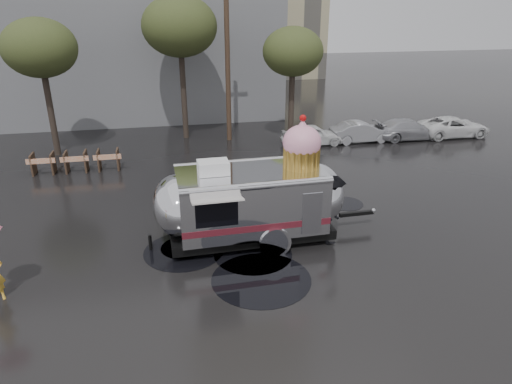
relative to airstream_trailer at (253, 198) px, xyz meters
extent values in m
plane|color=black|center=(-1.51, -1.60, -1.54)|extent=(120.00, 120.00, 0.00)
cylinder|color=black|center=(-0.21, -1.07, -1.53)|extent=(2.55, 2.55, 0.01)
cylinder|color=black|center=(-0.25, -2.52, -1.53)|extent=(2.99, 2.99, 0.01)
cylinder|color=black|center=(4.27, 2.16, -1.53)|extent=(1.45, 1.45, 0.01)
cylinder|color=black|center=(-2.42, -0.39, -1.53)|extent=(2.65, 2.65, 0.01)
cylinder|color=black|center=(-2.38, -0.15, -1.53)|extent=(1.61, 1.61, 0.01)
cube|color=slate|center=(-5.51, 22.40, 4.96)|extent=(22.00, 12.00, 13.00)
cylinder|color=#473323|center=(0.99, 12.40, 2.96)|extent=(0.28, 0.28, 9.00)
cylinder|color=#382D26|center=(-8.51, 11.40, 1.39)|extent=(0.32, 0.32, 5.85)
ellipsoid|color=#323D1C|center=(-8.51, 11.40, 3.99)|extent=(3.64, 3.64, 2.86)
cylinder|color=#382D26|center=(-1.51, 13.40, 1.84)|extent=(0.32, 0.32, 6.75)
ellipsoid|color=#323D1C|center=(-1.51, 13.40, 4.84)|extent=(4.20, 4.20, 3.30)
cylinder|color=#382D26|center=(4.49, 11.40, 1.16)|extent=(0.32, 0.32, 5.40)
ellipsoid|color=#323D1C|center=(4.49, 11.40, 3.56)|extent=(3.36, 3.36, 2.64)
cube|color=#473323|center=(-9.01, 8.40, -1.04)|extent=(0.08, 0.80, 1.00)
cube|color=#473323|center=(-8.11, 8.40, -1.04)|extent=(0.08, 0.80, 1.00)
cube|color=#E5590C|center=(-8.56, 8.02, -0.79)|extent=(1.30, 0.04, 0.25)
cube|color=#473323|center=(-7.51, 8.40, -1.04)|extent=(0.08, 0.80, 1.00)
cube|color=#473323|center=(-6.61, 8.40, -1.04)|extent=(0.08, 0.80, 1.00)
cube|color=#E5590C|center=(-7.06, 8.02, -0.79)|extent=(1.30, 0.04, 0.25)
cube|color=#473323|center=(-6.01, 8.40, -1.04)|extent=(0.08, 0.80, 1.00)
cube|color=#473323|center=(-5.11, 8.40, -1.04)|extent=(0.08, 0.80, 1.00)
cube|color=#E5590C|center=(-5.56, 8.02, -0.79)|extent=(1.30, 0.04, 0.25)
imported|color=silver|center=(5.49, 10.40, -0.84)|extent=(4.00, 1.80, 1.40)
imported|color=#B2B2B7|center=(8.49, 10.40, -0.84)|extent=(4.00, 1.80, 1.40)
imported|color=#B2B2B7|center=(11.49, 10.40, -0.82)|extent=(4.20, 1.80, 1.44)
imported|color=silver|center=(14.49, 10.40, -0.79)|extent=(4.40, 1.90, 1.50)
cube|color=silver|center=(-0.10, 0.00, 0.00)|extent=(4.88, 2.65, 1.97)
ellipsoid|color=silver|center=(2.30, 0.07, 0.00)|extent=(1.71, 2.56, 1.97)
ellipsoid|color=silver|center=(-2.51, -0.06, 0.00)|extent=(1.71, 2.56, 1.97)
cube|color=black|center=(-0.10, 0.00, -1.15)|extent=(5.53, 2.34, 0.33)
cylinder|color=black|center=(0.48, -1.11, -1.15)|extent=(0.77, 0.26, 0.77)
cylinder|color=black|center=(0.41, 1.15, -1.15)|extent=(0.77, 0.26, 0.77)
cylinder|color=silver|center=(0.48, -1.26, -1.10)|extent=(1.05, 0.14, 1.05)
cube|color=black|center=(3.84, 0.11, -0.99)|extent=(1.32, 0.17, 0.13)
sphere|color=silver|center=(4.49, 0.13, -0.93)|extent=(0.18, 0.18, 0.18)
cylinder|color=black|center=(-3.49, -0.09, -1.26)|extent=(0.11, 0.11, 0.55)
cube|color=#55161F|center=(-0.07, -1.25, -0.50)|extent=(4.81, 0.16, 0.22)
cube|color=#55161F|center=(-0.14, 1.26, -0.50)|extent=(4.81, 0.16, 0.22)
cube|color=black|center=(-1.38, -1.30, 0.16)|extent=(1.31, 0.07, 0.88)
cube|color=beige|center=(-1.37, -1.56, 0.71)|extent=(1.55, 0.59, 0.16)
cube|color=silver|center=(1.68, -1.22, -0.17)|extent=(0.66, 0.05, 1.42)
cube|color=white|center=(-1.31, -0.03, 1.20)|extent=(1.00, 0.74, 0.42)
cylinder|color=gold|center=(1.65, 0.05, 1.31)|extent=(1.17, 1.17, 0.66)
ellipsoid|color=#FDA9C3|center=(1.65, 0.05, 1.84)|extent=(1.30, 1.30, 1.14)
cone|color=#FDA9C3|center=(1.65, 0.05, 2.40)|extent=(0.56, 0.56, 0.44)
sphere|color=red|center=(1.65, 0.05, 2.64)|extent=(0.22, 0.22, 0.22)
imported|color=black|center=(2.49, -0.57, -0.63)|extent=(0.63, 0.94, 1.80)
imported|color=black|center=(2.49, -0.57, 0.44)|extent=(1.25, 1.25, 0.85)
cylinder|color=black|center=(2.49, -0.57, -0.71)|extent=(0.02, 0.02, 1.65)
cylinder|color=black|center=(2.00, 0.18, -0.82)|extent=(0.08, 0.33, 1.46)
cylinder|color=black|center=(1.66, 0.47, -0.82)|extent=(0.32, 0.14, 1.46)
cylinder|color=black|center=(1.58, 0.03, -0.82)|extent=(0.27, 0.23, 1.46)
cube|color=black|center=(1.75, 0.23, -0.08)|extent=(0.14, 0.12, 0.10)
camera|label=1|loc=(-2.70, -13.78, 6.10)|focal=32.00mm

